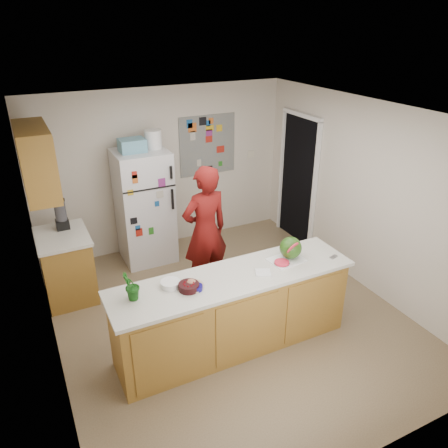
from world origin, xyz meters
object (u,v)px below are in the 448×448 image
watermelon (291,248)px  refrigerator (144,207)px  cherry_bowl (189,287)px  person (205,231)px

watermelon → refrigerator: bearing=113.1°
watermelon → cherry_bowl: 1.27m
refrigerator → person: (0.45, -1.21, 0.03)m
watermelon → cherry_bowl: bearing=-176.6°
person → watermelon: 1.26m
person → cherry_bowl: size_ratio=8.43×
watermelon → cherry_bowl: size_ratio=1.19×
refrigerator → cherry_bowl: size_ratio=8.12×
watermelon → cherry_bowl: watermelon is taller
refrigerator → watermelon: 2.54m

